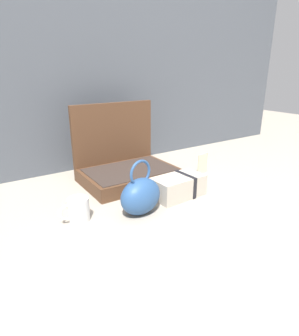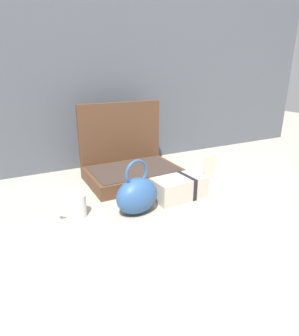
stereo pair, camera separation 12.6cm
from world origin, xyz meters
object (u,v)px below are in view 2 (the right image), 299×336
(open_suitcase, at_px, (130,164))
(cream_toiletry_bag, at_px, (180,188))
(coffee_mug, at_px, (75,206))
(info_card_left, at_px, (210,165))
(teal_pouch_handbag, at_px, (137,195))

(open_suitcase, height_order, cream_toiletry_bag, open_suitcase)
(coffee_mug, height_order, info_card_left, info_card_left)
(teal_pouch_handbag, distance_m, cream_toiletry_bag, 0.24)
(teal_pouch_handbag, height_order, cream_toiletry_bag, teal_pouch_handbag)
(teal_pouch_handbag, xyz_separation_m, cream_toiletry_bag, (0.23, 0.04, -0.03))
(open_suitcase, bearing_deg, coffee_mug, -142.01)
(open_suitcase, xyz_separation_m, coffee_mug, (-0.37, -0.29, -0.04))
(cream_toiletry_bag, distance_m, info_card_left, 0.35)
(cream_toiletry_bag, bearing_deg, coffee_mug, 175.14)
(coffee_mug, relative_size, info_card_left, 1.04)
(cream_toiletry_bag, relative_size, info_card_left, 2.16)
(teal_pouch_handbag, bearing_deg, info_card_left, 21.32)
(open_suitcase, bearing_deg, cream_toiletry_bag, -72.52)
(coffee_mug, bearing_deg, open_suitcase, 37.99)
(open_suitcase, bearing_deg, teal_pouch_handbag, -109.70)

